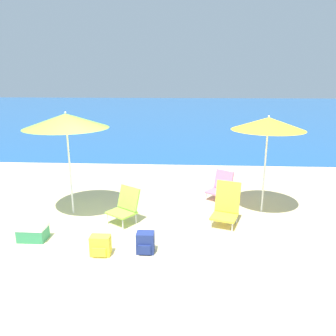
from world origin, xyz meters
TOP-DOWN VIEW (x-y plane):
  - ground_plane at (0.00, 0.00)m, footprint 60.00×60.00m
  - sea_water at (0.00, 25.80)m, footprint 60.00×40.00m
  - beach_umbrella_yellow at (2.66, 1.90)m, footprint 1.51×1.51m
  - beach_umbrella_lime at (-1.44, 1.56)m, footprint 1.72×1.72m
  - beach_chair_lime at (-0.22, 1.17)m, footprint 0.72×0.72m
  - beach_chair_pink at (1.83, 2.65)m, footprint 0.71×0.74m
  - beach_chair_yellow at (1.80, 1.24)m, footprint 0.65×0.71m
  - backpack_navy at (0.34, -0.01)m, footprint 0.29×0.24m
  - backpack_yellow at (-0.39, -0.14)m, footprint 0.33×0.23m
  - cooler_box at (-1.75, 0.31)m, footprint 0.49×0.34m

SIDE VIEW (x-z plane):
  - ground_plane at x=0.00m, z-range 0.00..0.00m
  - sea_water at x=0.00m, z-range 0.00..0.01m
  - cooler_box at x=-1.75m, z-range 0.00..0.28m
  - backpack_yellow at x=-0.39m, z-range 0.00..0.34m
  - backpack_navy at x=0.34m, z-range 0.00..0.36m
  - beach_chair_pink at x=1.83m, z-range -0.02..0.65m
  - beach_chair_lime at x=-0.22m, z-range 0.00..0.72m
  - beach_chair_yellow at x=1.80m, z-range -0.04..0.79m
  - beach_umbrella_yellow at x=2.66m, z-range 0.88..2.98m
  - beach_umbrella_lime at x=-1.44m, z-range 0.90..3.09m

